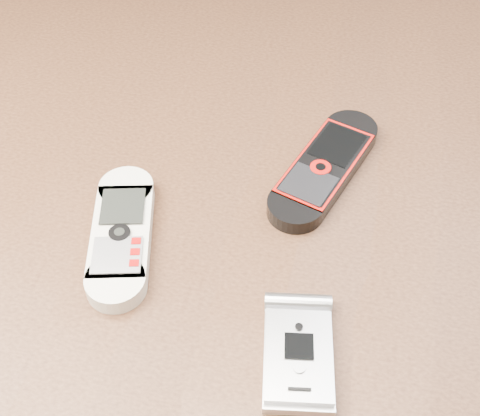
% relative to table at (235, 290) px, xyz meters
% --- Properties ---
extents(table, '(1.20, 0.80, 0.75)m').
position_rel_table_xyz_m(table, '(0.00, 0.00, 0.00)').
color(table, black).
rests_on(table, ground).
extents(nokia_white, '(0.08, 0.15, 0.02)m').
position_rel_table_xyz_m(nokia_white, '(-0.08, -0.04, 0.11)').
color(nokia_white, silver).
rests_on(nokia_white, table).
extents(nokia_black_red, '(0.09, 0.16, 0.02)m').
position_rel_table_xyz_m(nokia_black_red, '(0.07, 0.06, 0.11)').
color(nokia_black_red, black).
rests_on(nokia_black_red, table).
extents(motorola_razr, '(0.06, 0.10, 0.01)m').
position_rel_table_xyz_m(motorola_razr, '(0.07, -0.12, 0.11)').
color(motorola_razr, silver).
rests_on(motorola_razr, table).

